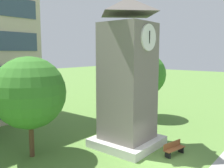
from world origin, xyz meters
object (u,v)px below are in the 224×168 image
(tree_streetside, at_px, (30,93))
(tree_by_building, at_px, (145,75))
(park_bench, at_px, (174,148))
(clock_tower, at_px, (128,82))

(tree_streetside, distance_m, tree_by_building, 13.34)
(park_bench, distance_m, tree_streetside, 10.36)
(clock_tower, bearing_deg, park_bench, -80.82)
(tree_streetside, bearing_deg, clock_tower, -34.01)
(park_bench, xyz_separation_m, tree_streetside, (-6.22, 7.31, 3.88))
(tree_streetside, bearing_deg, tree_by_building, -2.43)
(tree_by_building, bearing_deg, tree_streetside, 177.57)
(park_bench, xyz_separation_m, tree_by_building, (7.10, 6.75, 4.18))
(park_bench, height_order, tree_by_building, tree_by_building)
(clock_tower, height_order, tree_by_building, clock_tower)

